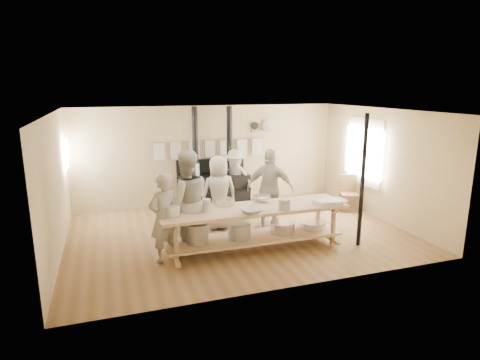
% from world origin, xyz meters
% --- Properties ---
extents(ground, '(7.00, 7.00, 0.00)m').
position_xyz_m(ground, '(0.00, 0.00, 0.00)').
color(ground, brown).
rests_on(ground, ground).
extents(room_shell, '(7.00, 7.00, 7.00)m').
position_xyz_m(room_shell, '(0.00, 0.00, 1.62)').
color(room_shell, tan).
rests_on(room_shell, ground).
extents(window_right, '(0.09, 1.50, 1.65)m').
position_xyz_m(window_right, '(3.47, 0.60, 1.50)').
color(window_right, beige).
rests_on(window_right, ground).
extents(left_opening, '(0.00, 0.90, 0.90)m').
position_xyz_m(left_opening, '(-3.45, 2.00, 1.60)').
color(left_opening, white).
rests_on(left_opening, ground).
extents(stove, '(1.90, 0.75, 2.60)m').
position_xyz_m(stove, '(-0.01, 2.12, 0.52)').
color(stove, black).
rests_on(stove, ground).
extents(towel_rail, '(3.00, 0.04, 0.47)m').
position_xyz_m(towel_rail, '(0.00, 2.40, 1.56)').
color(towel_rail, tan).
rests_on(towel_rail, ground).
extents(back_wall_shelf, '(0.63, 0.14, 0.32)m').
position_xyz_m(back_wall_shelf, '(1.46, 2.43, 2.00)').
color(back_wall_shelf, tan).
rests_on(back_wall_shelf, ground).
extents(prep_table, '(3.60, 0.90, 0.85)m').
position_xyz_m(prep_table, '(-0.01, -0.90, 0.52)').
color(prep_table, tan).
rests_on(prep_table, ground).
extents(support_post, '(0.08, 0.08, 2.60)m').
position_xyz_m(support_post, '(2.05, -1.35, 1.30)').
color(support_post, black).
rests_on(support_post, ground).
extents(cook_far_left, '(0.70, 0.61, 1.63)m').
position_xyz_m(cook_far_left, '(-1.69, -0.87, 0.81)').
color(cook_far_left, beige).
rests_on(cook_far_left, ground).
extents(cook_left, '(0.97, 0.77, 1.96)m').
position_xyz_m(cook_left, '(-1.23, -0.59, 0.98)').
color(cook_left, beige).
rests_on(cook_left, ground).
extents(cook_center, '(0.81, 0.53, 1.63)m').
position_xyz_m(cook_center, '(-0.31, 0.45, 0.82)').
color(cook_center, beige).
rests_on(cook_center, ground).
extents(cook_right, '(1.11, 0.92, 1.78)m').
position_xyz_m(cook_right, '(0.78, 0.16, 0.89)').
color(cook_right, beige).
rests_on(cook_right, ground).
extents(cook_by_window, '(1.12, 1.02, 1.51)m').
position_xyz_m(cook_by_window, '(0.53, 1.95, 0.75)').
color(cook_by_window, beige).
rests_on(cook_by_window, ground).
extents(chair, '(0.55, 0.55, 0.89)m').
position_xyz_m(chair, '(3.16, 0.71, 0.26)').
color(chair, brown).
rests_on(chair, ground).
extents(bowl_white_a, '(0.49, 0.49, 0.10)m').
position_xyz_m(bowl_white_a, '(-0.17, -1.23, 0.90)').
color(bowl_white_a, silver).
rests_on(bowl_white_a, prep_table).
extents(bowl_steel_a, '(0.48, 0.48, 0.11)m').
position_xyz_m(bowl_steel_a, '(-1.55, -0.57, 0.91)').
color(bowl_steel_a, silver).
rests_on(bowl_steel_a, prep_table).
extents(bowl_white_b, '(0.45, 0.45, 0.10)m').
position_xyz_m(bowl_white_b, '(1.55, -1.23, 0.90)').
color(bowl_white_b, silver).
rests_on(bowl_white_b, prep_table).
extents(bowl_steel_b, '(0.48, 0.48, 0.11)m').
position_xyz_m(bowl_steel_b, '(0.29, -0.57, 0.90)').
color(bowl_steel_b, silver).
rests_on(bowl_steel_b, prep_table).
extents(roasting_pan, '(0.51, 0.37, 0.11)m').
position_xyz_m(roasting_pan, '(1.38, -1.23, 0.90)').
color(roasting_pan, '#B2B2B7').
rests_on(roasting_pan, prep_table).
extents(mixing_bowl_large, '(0.47, 0.47, 0.12)m').
position_xyz_m(mixing_bowl_large, '(-0.49, -0.57, 0.91)').
color(mixing_bowl_large, silver).
rests_on(mixing_bowl_large, prep_table).
extents(bucket_galv, '(0.30, 0.30, 0.21)m').
position_xyz_m(bucket_galv, '(0.47, -1.23, 0.96)').
color(bucket_galv, gray).
rests_on(bucket_galv, prep_table).
extents(deep_bowl_enamel, '(0.33, 0.33, 0.18)m').
position_xyz_m(deep_bowl_enamel, '(-1.55, -0.90, 0.94)').
color(deep_bowl_enamel, silver).
rests_on(deep_bowl_enamel, prep_table).
extents(pitcher, '(0.17, 0.17, 0.23)m').
position_xyz_m(pitcher, '(-0.91, -0.87, 0.97)').
color(pitcher, silver).
rests_on(pitcher, prep_table).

